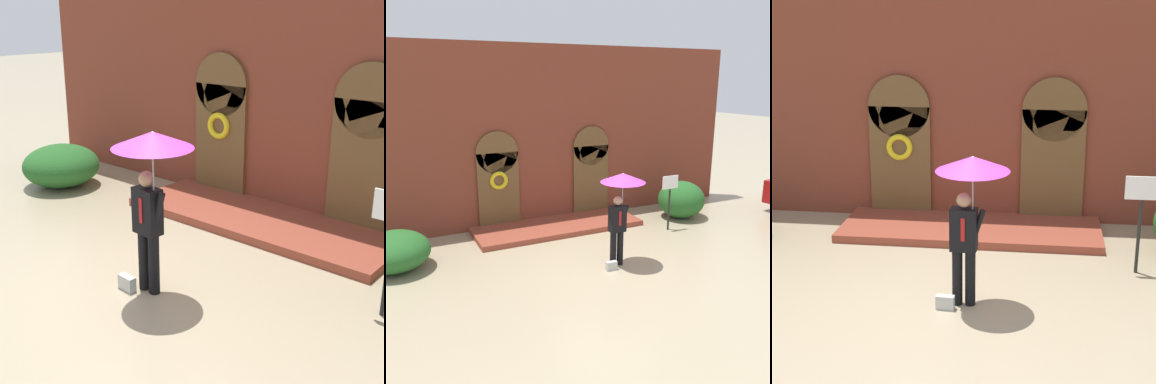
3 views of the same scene
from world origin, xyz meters
TOP-DOWN VIEW (x-y plane):
  - ground_plane at (0.00, 0.00)m, footprint 80.00×80.00m
  - building_facade at (-0.00, 4.15)m, footprint 14.00×2.30m
  - person_with_umbrella at (0.36, -0.09)m, footprint 1.10×1.10m
  - handbag at (-0.00, -0.29)m, footprint 0.29×0.14m
  - sign_post at (3.06, 1.48)m, footprint 0.56×0.06m
  - shrub_left at (-4.77, 2.07)m, footprint 1.71×1.75m
  - shrub_right at (4.22, 2.32)m, footprint 1.56×1.54m

SIDE VIEW (x-z plane):
  - ground_plane at x=0.00m, z-range 0.00..0.00m
  - handbag at x=0.00m, z-range 0.00..0.22m
  - shrub_left at x=-4.77m, z-range 0.00..0.95m
  - shrub_right at x=4.22m, z-range 0.00..1.24m
  - sign_post at x=3.06m, z-range 0.30..2.02m
  - person_with_umbrella at x=0.36m, z-range 0.73..3.09m
  - building_facade at x=0.00m, z-range -0.12..5.48m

